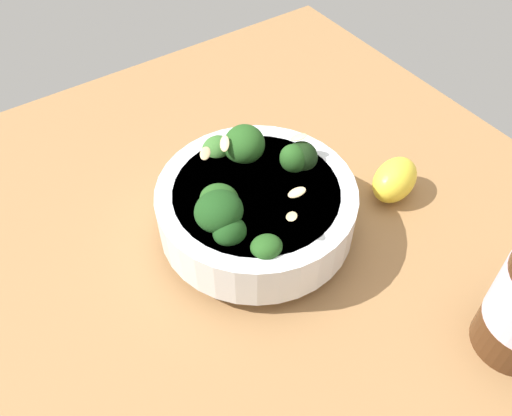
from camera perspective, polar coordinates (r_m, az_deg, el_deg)
ground_plane at (r=58.60cm, az=-0.50°, el=-3.32°), size 69.36×69.36×3.98cm
bowl_of_broccoli at (r=53.31cm, az=-0.13°, el=0.34°), size 19.63×19.63×9.98cm
lemon_wedge at (r=60.59cm, az=14.45°, el=2.91°), size 7.15×5.89×4.55cm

